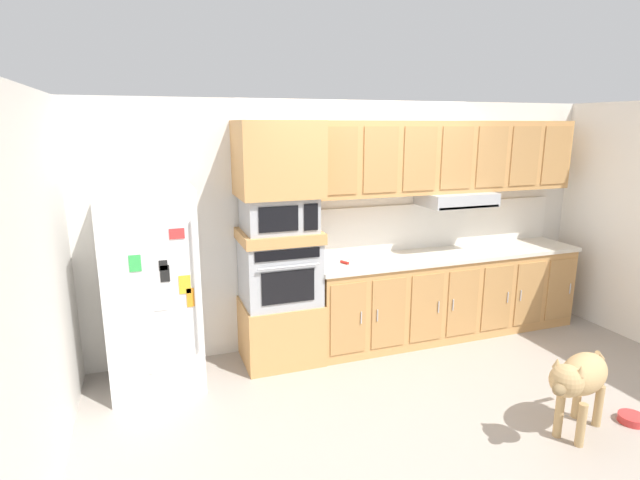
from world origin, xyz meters
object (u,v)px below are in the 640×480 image
(microwave, at_px, (279,214))
(dog, at_px, (580,378))
(refrigerator, at_px, (152,289))
(screwdriver, at_px, (345,262))
(built_in_oven, at_px, (280,272))
(dog_food_bowl, at_px, (632,418))

(microwave, relative_size, dog, 0.73)
(refrigerator, xyz_separation_m, screwdriver, (1.82, 0.05, 0.05))
(screwdriver, xyz_separation_m, dog, (1.06, -1.92, -0.47))
(refrigerator, bearing_deg, screwdriver, 1.71)
(built_in_oven, bearing_deg, refrigerator, -176.64)
(microwave, bearing_deg, built_in_oven, 179.23)
(refrigerator, relative_size, dog_food_bowl, 8.80)
(microwave, relative_size, screwdriver, 3.96)
(microwave, xyz_separation_m, screwdriver, (0.67, -0.01, -0.53))
(built_in_oven, bearing_deg, dog, -48.18)
(screwdriver, bearing_deg, built_in_oven, 178.86)
(built_in_oven, distance_m, microwave, 0.56)
(built_in_oven, relative_size, screwdriver, 4.30)
(dog, bearing_deg, screwdriver, -85.16)
(dog_food_bowl, bearing_deg, screwdriver, 129.78)
(screwdriver, bearing_deg, refrigerator, -178.29)
(dog, height_order, dog_food_bowl, dog)
(built_in_oven, distance_m, screwdriver, 0.67)
(microwave, height_order, dog, microwave)
(microwave, relative_size, dog_food_bowl, 3.22)
(dog, xyz_separation_m, dog_food_bowl, (0.56, -0.03, -0.43))
(refrigerator, bearing_deg, microwave, 3.36)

